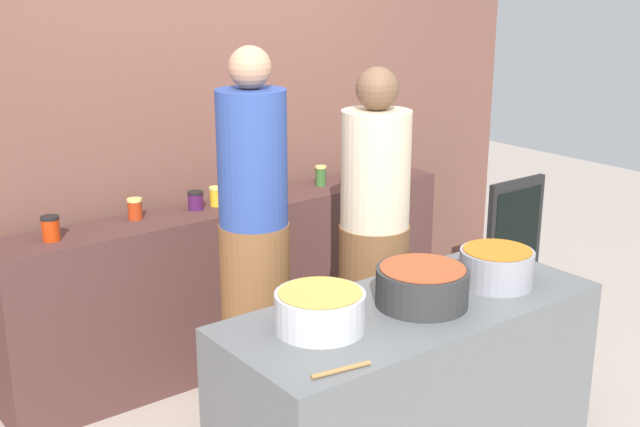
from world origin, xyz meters
name	(u,v)px	position (x,y,z in m)	size (l,w,h in m)	color
storefront_wall	(203,93)	(0.00, 1.45, 1.50)	(4.80, 0.12, 3.00)	brown
display_shelf	(241,281)	(0.00, 1.10, 0.47)	(2.70, 0.36, 0.93)	#4B2C2A
prep_table	(409,389)	(0.00, -0.30, 0.40)	(1.70, 0.70, 0.80)	#5C6061
preserve_jar_0	(51,228)	(-1.05, 1.08, 0.99)	(0.09, 0.09, 0.12)	#B72F0B
preserve_jar_1	(135,209)	(-0.58, 1.16, 0.99)	(0.08, 0.08, 0.11)	#A83012
preserve_jar_2	(196,200)	(-0.25, 1.13, 0.98)	(0.09, 0.09, 0.10)	#421745
preserve_jar_3	(216,196)	(-0.12, 1.13, 0.99)	(0.07, 0.07, 0.11)	gold
preserve_jar_4	(254,189)	(0.08, 1.06, 1.01)	(0.08, 0.08, 0.15)	orange
preserve_jar_5	(269,182)	(0.25, 1.17, 1.00)	(0.09, 0.09, 0.13)	#94451E
preserve_jar_6	(321,176)	(0.60, 1.13, 0.99)	(0.07, 0.07, 0.12)	#345F2B
preserve_jar_7	(359,171)	(0.88, 1.11, 0.98)	(0.08, 0.08, 0.10)	#2A542A
cooking_pot_left	(320,311)	(-0.46, -0.26, 0.88)	(0.36, 0.36, 0.16)	#B7B7BC
cooking_pot_center	(422,286)	(0.03, -0.32, 0.88)	(0.39, 0.39, 0.17)	#2D2D2D
cooking_pot_right	(496,267)	(0.46, -0.36, 0.88)	(0.33, 0.33, 0.17)	gray
wooden_spoon	(341,370)	(-0.62, -0.58, 0.81)	(0.02, 0.02, 0.24)	#9E703D
cook_with_tongs	(255,260)	(-0.30, 0.47, 0.85)	(0.34, 0.34, 1.85)	brown
cook_in_cap	(374,255)	(0.30, 0.30, 0.79)	(0.36, 0.36, 1.73)	brown
chalkboard_sign	(514,245)	(1.78, 0.60, 0.45)	(0.50, 0.05, 0.89)	black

